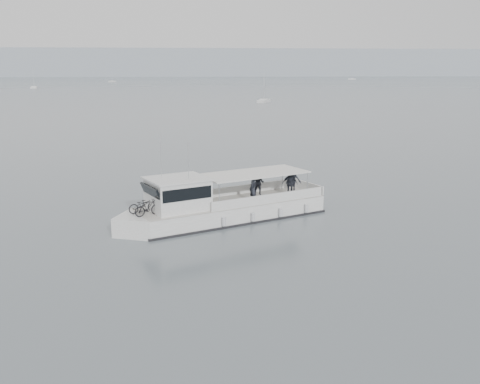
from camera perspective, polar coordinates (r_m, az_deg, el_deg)
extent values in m
plane|color=slate|center=(33.85, -3.84, -1.57)|extent=(1400.00, 1400.00, 0.00)
cube|color=#939EA8|center=(592.77, -5.94, 13.54)|extent=(1400.00, 90.00, 28.00)
cube|color=white|center=(30.92, -0.92, -2.15)|extent=(11.38, 7.35, 1.21)
cube|color=white|center=(28.69, -10.67, -3.60)|extent=(2.75, 2.75, 1.21)
cube|color=beige|center=(30.77, -0.93, -1.07)|extent=(11.38, 7.35, 0.06)
cube|color=black|center=(31.02, -0.92, -2.82)|extent=(11.59, 7.52, 0.17)
cube|color=white|center=(32.73, 0.38, 0.29)|extent=(6.80, 3.18, 0.56)
cube|color=white|center=(30.37, 3.15, -0.74)|extent=(6.80, 3.18, 0.56)
cube|color=white|center=(33.70, 7.28, 0.56)|extent=(1.32, 2.74, 0.56)
cube|color=white|center=(29.12, -6.67, -0.28)|extent=(3.75, 3.52, 1.67)
cube|color=black|center=(28.55, -9.32, -0.35)|extent=(1.44, 2.33, 1.08)
cube|color=black|center=(29.05, -6.68, 0.25)|extent=(3.59, 3.48, 0.65)
cube|color=white|center=(28.93, -6.71, 1.42)|extent=(3.99, 3.77, 0.09)
cube|color=silver|center=(31.18, 1.44, 2.00)|extent=(6.91, 5.17, 0.07)
cylinder|color=silver|center=(28.78, -2.23, -0.50)|extent=(0.07, 0.07, 1.53)
cylinder|color=silver|center=(31.04, -4.51, 0.47)|extent=(0.07, 0.07, 1.53)
cylinder|color=silver|center=(31.95, 7.20, 0.77)|extent=(0.07, 0.07, 1.53)
cylinder|color=silver|center=(34.00, 4.53, 1.58)|extent=(0.07, 0.07, 1.53)
cylinder|color=silver|center=(29.26, -8.44, 3.90)|extent=(0.04, 0.04, 2.42)
cylinder|color=silver|center=(28.30, -5.54, 3.30)|extent=(0.04, 0.04, 2.04)
cylinder|color=silver|center=(28.88, -1.73, -3.17)|extent=(0.30, 0.30, 0.46)
cylinder|color=silver|center=(29.79, 1.41, -2.66)|extent=(0.30, 0.30, 0.46)
cylinder|color=silver|center=(30.77, 4.35, -2.18)|extent=(0.30, 0.30, 0.46)
cylinder|color=silver|center=(31.84, 7.10, -1.72)|extent=(0.30, 0.30, 0.46)
imported|color=black|center=(28.88, -10.32, -1.37)|extent=(1.68, 1.17, 0.84)
imported|color=black|center=(28.20, -9.79, -1.65)|extent=(1.51, 0.99, 0.88)
imported|color=#242730|center=(30.35, 1.37, 0.24)|extent=(0.54, 0.66, 1.56)
imported|color=#242730|center=(32.26, 1.95, 1.01)|extent=(0.95, 0.89, 1.56)
imported|color=#242730|center=(32.10, 5.34, 0.90)|extent=(0.95, 0.47, 1.56)
imported|color=#242730|center=(33.37, 5.71, 1.36)|extent=(1.08, 0.72, 1.56)
cube|color=white|center=(139.37, 2.56, 9.67)|extent=(4.33, 6.39, 0.75)
cube|color=white|center=(139.35, 2.56, 9.81)|extent=(2.45, 2.66, 0.45)
cylinder|color=silver|center=(139.20, 2.57, 11.18)|extent=(0.08, 0.08, 6.74)
cube|color=white|center=(356.04, -13.47, 11.40)|extent=(4.48, 5.16, 0.75)
cube|color=white|center=(356.03, -13.48, 11.45)|extent=(2.27, 2.34, 0.45)
cylinder|color=silver|center=(355.98, -13.50, 11.91)|extent=(0.08, 0.08, 5.74)
cube|color=white|center=(254.55, -21.10, 10.37)|extent=(3.82, 8.11, 0.75)
cube|color=white|center=(254.54, -21.11, 10.44)|extent=(2.62, 3.07, 0.45)
cylinder|color=silver|center=(254.44, -21.19, 11.40)|extent=(0.08, 0.08, 8.57)
cube|color=white|center=(429.62, 11.85, 11.71)|extent=(5.92, 2.82, 0.75)
cube|color=white|center=(429.62, 11.86, 11.75)|extent=(2.25, 1.93, 0.45)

